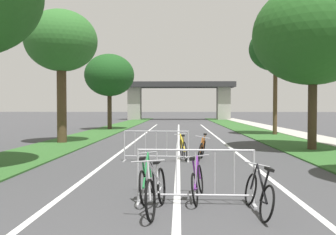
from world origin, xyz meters
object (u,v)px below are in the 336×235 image
(tree_right_oak_mid, at_px, (313,34))
(bicycle_purple_4, at_px, (197,182))
(bicycle_silver_5, at_px, (156,190))
(bicycle_black_1, at_px, (259,193))
(bicycle_green_3, at_px, (147,180))
(crowd_barrier_nearest, at_px, (195,177))
(crowd_barrier_second, at_px, (156,146))
(tree_left_pine_near, at_px, (109,75))
(bicycle_orange_2, at_px, (202,150))
(tree_right_pine_far, at_px, (276,49))
(bicycle_yellow_0, at_px, (183,149))
(tree_left_cypress_far, at_px, (61,42))

(tree_right_oak_mid, height_order, bicycle_purple_4, tree_right_oak_mid)
(bicycle_silver_5, bearing_deg, bicycle_purple_4, -124.30)
(bicycle_purple_4, bearing_deg, bicycle_black_1, -31.85)
(tree_right_oak_mid, distance_m, bicycle_green_3, 11.31)
(crowd_barrier_nearest, bearing_deg, bicycle_black_1, -26.27)
(tree_right_oak_mid, height_order, crowd_barrier_second, tree_right_oak_mid)
(crowd_barrier_nearest, distance_m, bicycle_green_3, 1.03)
(tree_left_pine_near, distance_m, bicycle_purple_4, 23.13)
(tree_left_pine_near, relative_size, bicycle_green_3, 3.69)
(bicycle_orange_2, bearing_deg, tree_left_pine_near, -57.99)
(tree_right_pine_far, height_order, bicycle_purple_4, tree_right_pine_far)
(bicycle_yellow_0, bearing_deg, bicycle_green_3, -105.46)
(bicycle_purple_4, bearing_deg, tree_left_cypress_far, 129.95)
(bicycle_purple_4, relative_size, bicycle_silver_5, 0.93)
(crowd_barrier_nearest, bearing_deg, crowd_barrier_second, 101.73)
(crowd_barrier_second, bearing_deg, bicycle_orange_2, 13.07)
(tree_right_oak_mid, height_order, crowd_barrier_nearest, tree_right_oak_mid)
(crowd_barrier_nearest, height_order, bicycle_orange_2, crowd_barrier_nearest)
(tree_right_oak_mid, distance_m, bicycle_orange_2, 7.33)
(tree_right_oak_mid, xyz_separation_m, bicycle_orange_2, (-4.90, -2.96, -4.58))
(tree_right_oak_mid, bearing_deg, bicycle_green_3, -127.76)
(crowd_barrier_nearest, bearing_deg, bicycle_silver_5, -144.19)
(bicycle_green_3, height_order, bicycle_purple_4, bicycle_green_3)
(tree_left_cypress_far, relative_size, tree_right_pine_far, 0.94)
(tree_left_pine_near, height_order, tree_right_oak_mid, tree_right_oak_mid)
(bicycle_green_3, distance_m, bicycle_silver_5, 0.92)
(tree_right_oak_mid, xyz_separation_m, tree_right_pine_far, (0.68, 8.32, 0.76))
(bicycle_orange_2, relative_size, bicycle_green_3, 0.95)
(bicycle_orange_2, relative_size, bicycle_silver_5, 0.94)
(bicycle_orange_2, bearing_deg, bicycle_silver_5, 89.50)
(tree_right_pine_far, distance_m, crowd_barrier_nearest, 18.66)
(tree_right_pine_far, bearing_deg, tree_right_oak_mid, -94.68)
(bicycle_yellow_0, height_order, bicycle_silver_5, bicycle_silver_5)
(tree_left_cypress_far, xyz_separation_m, crowd_barrier_second, (5.24, -5.94, -4.66))
(tree_right_oak_mid, bearing_deg, bicycle_purple_4, -123.06)
(bicycle_silver_5, bearing_deg, bicycle_yellow_0, -88.03)
(tree_left_cypress_far, height_order, bicycle_green_3, tree_left_cypress_far)
(bicycle_silver_5, bearing_deg, tree_right_pine_far, -104.40)
(tree_left_pine_near, height_order, bicycle_black_1, tree_left_pine_near)
(tree_right_oak_mid, xyz_separation_m, bicycle_yellow_0, (-5.55, -2.75, -4.57))
(tree_right_oak_mid, bearing_deg, crowd_barrier_nearest, -122.20)
(tree_right_oak_mid, relative_size, crowd_barrier_second, 3.16)
(bicycle_yellow_0, distance_m, bicycle_green_3, 5.49)
(bicycle_green_3, xyz_separation_m, bicycle_silver_5, (0.24, -0.89, 0.01))
(tree_left_cypress_far, distance_m, tree_right_oak_mid, 12.00)
(tree_left_cypress_far, bearing_deg, bicycle_silver_5, -64.33)
(tree_right_oak_mid, bearing_deg, bicycle_orange_2, -148.92)
(bicycle_yellow_0, height_order, bicycle_purple_4, bicycle_yellow_0)
(bicycle_yellow_0, distance_m, bicycle_silver_5, 6.34)
(tree_right_oak_mid, relative_size, bicycle_green_3, 4.19)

